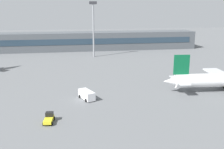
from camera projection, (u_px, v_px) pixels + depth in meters
ground_plane at (85, 86)px, 73.71m from camera, size 400.00×400.00×0.00m
terminal_building at (75, 41)px, 134.97m from camera, size 123.85×12.13×9.00m
baggage_tug_yellow at (49, 118)px, 50.43m from camera, size 2.19×3.76×1.75m
service_van_white at (87, 95)px, 62.99m from camera, size 3.78×5.57×2.08m
floodlight_tower_west at (93, 25)px, 114.33m from camera, size 3.20×0.80×23.59m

